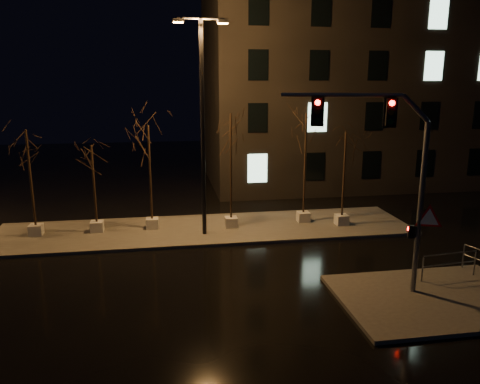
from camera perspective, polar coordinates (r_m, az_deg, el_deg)
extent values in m
plane|color=black|center=(19.60, -2.52, -10.13)|extent=(90.00, 90.00, 0.00)
cube|color=#45433D|center=(25.16, -4.17, -4.58)|extent=(22.00, 5.00, 0.15)
cube|color=#45433D|center=(18.91, 22.63, -11.87)|extent=(7.00, 5.00, 0.15)
cube|color=black|center=(39.30, 15.17, 12.46)|extent=(25.00, 12.00, 15.00)
cube|color=#BBBAAF|center=(26.06, -23.60, -4.25)|extent=(0.65, 0.65, 0.55)
cylinder|color=black|center=(25.44, -24.16, 1.52)|extent=(0.11, 0.11, 4.81)
cube|color=#BBBAAF|center=(25.57, -17.02, -4.03)|extent=(0.65, 0.65, 0.55)
cylinder|color=black|center=(25.01, -17.38, 0.94)|extent=(0.11, 0.11, 3.99)
cube|color=#BBBAAF|center=(25.42, -10.64, -3.76)|extent=(0.65, 0.65, 0.55)
cylinder|color=black|center=(24.76, -10.91, 2.33)|extent=(0.11, 0.11, 4.95)
cube|color=#BBBAAF|center=(25.19, -1.09, -3.69)|extent=(0.65, 0.65, 0.55)
cylinder|color=black|center=(24.47, -1.12, 3.12)|extent=(0.11, 0.11, 5.52)
cube|color=#BBBAAF|center=(26.41, 7.71, -3.00)|extent=(0.65, 0.65, 0.55)
cylinder|color=black|center=(25.73, 7.92, 3.44)|extent=(0.11, 0.11, 5.47)
cube|color=#BBBAAF|center=(26.21, 12.28, -3.32)|extent=(0.65, 0.65, 0.55)
cylinder|color=black|center=(25.61, 12.56, 2.13)|extent=(0.11, 0.11, 4.52)
cylinder|color=#5B5C62|center=(18.04, 21.10, -2.02)|extent=(0.19, 0.19, 6.30)
cylinder|color=#5B5C62|center=(17.13, 12.22, 11.49)|extent=(4.01, 1.55, 0.15)
cube|color=black|center=(17.29, 17.91, 9.24)|extent=(0.37, 0.32, 0.95)
cube|color=black|center=(17.15, 9.43, 9.67)|extent=(0.37, 0.32, 0.95)
cube|color=black|center=(18.22, 20.17, -4.55)|extent=(0.28, 0.26, 0.47)
cone|color=red|center=(18.13, 22.03, -3.06)|extent=(1.04, 0.40, 1.09)
sphere|color=#FF0C07|center=(17.48, 22.14, 9.99)|extent=(0.19, 0.19, 0.19)
cylinder|color=black|center=(23.16, -4.57, 7.35)|extent=(0.21, 0.21, 10.50)
cylinder|color=black|center=(23.21, -4.82, 20.34)|extent=(2.31, 0.24, 0.10)
cube|color=orange|center=(23.07, -7.56, 19.93)|extent=(0.54, 0.32, 0.21)
cube|color=orange|center=(23.36, -2.10, 19.95)|extent=(0.54, 0.32, 0.21)
cylinder|color=#5B5C62|center=(19.81, 21.36, -8.80)|extent=(0.05, 0.05, 0.99)
cylinder|color=#5B5C62|center=(21.28, 26.70, -7.80)|extent=(0.05, 0.05, 0.99)
cylinder|color=#5B5C62|center=(20.34, 24.27, -6.85)|extent=(2.41, 0.27, 0.04)
cylinder|color=#5B5C62|center=(20.48, 24.16, -8.01)|extent=(2.41, 0.27, 0.04)
cylinder|color=#5B5C62|center=(21.92, 25.57, -7.11)|extent=(0.05, 0.05, 0.97)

